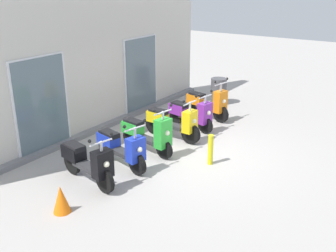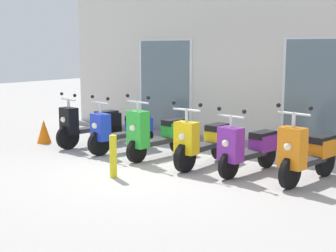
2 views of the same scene
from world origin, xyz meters
The scene contains 11 objects.
ground_plane centered at (0.00, 0.00, 0.00)m, with size 40.00×40.00×0.00m, color #A8A39E.
storefront_facade centered at (0.00, 3.04, 1.95)m, with size 9.54×0.50×4.04m.
scooter_black centered at (-2.42, 0.92, 0.48)m, with size 0.66×1.65×1.18m.
scooter_blue centered at (-1.47, 0.86, 0.45)m, with size 0.69×1.58×1.18m.
scooter_green centered at (-0.54, 0.82, 0.49)m, with size 0.63×1.59×1.26m.
scooter_yellow centered at (0.51, 0.83, 0.45)m, with size 0.62×1.66×1.20m.
scooter_purple centered at (1.40, 0.81, 0.46)m, with size 0.63×1.51×1.15m.
scooter_orange centered at (2.41, 0.85, 0.48)m, with size 0.66×1.54×1.27m.
traffic_cone centered at (-3.48, 0.53, 0.26)m, with size 0.32×0.32×0.52m, color orange.
trash_bin centered at (3.90, 1.27, 0.43)m, with size 0.52×0.52×0.86m, color #4C4C51.
curb_bollard centered at (-0.26, -0.71, 0.35)m, with size 0.12×0.12×0.70m, color yellow.
Camera 1 is at (-7.47, -4.50, 3.94)m, focal length 42.60 mm.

